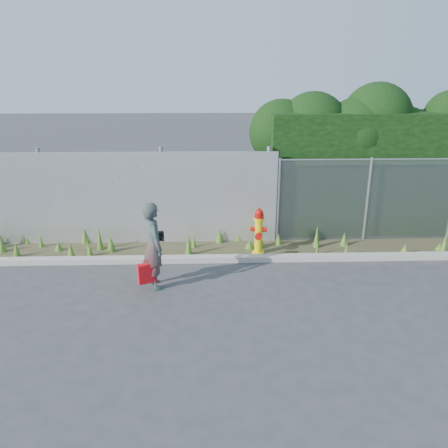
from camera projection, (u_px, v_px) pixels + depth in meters
name	position (u px, v px, depth m)	size (l,w,h in m)	color
ground	(243.00, 302.00, 7.86)	(80.00, 80.00, 0.00)	#39393C
curb	(237.00, 258.00, 9.54)	(16.00, 0.22, 0.12)	#A49F94
weed_strip	(208.00, 243.00, 10.15)	(16.00, 1.35, 0.55)	#3F3A24
corrugated_fence	(97.00, 199.00, 10.24)	(8.50, 0.21, 2.30)	#B4B6BC
chainlink_fence	(411.00, 199.00, 10.49)	(6.50, 0.07, 2.05)	gray
hedge	(398.00, 149.00, 11.13)	(7.76, 2.14, 3.72)	black
fire_hydrant	(259.00, 232.00, 9.74)	(0.37, 0.33, 1.10)	yellow
woman	(154.00, 246.00, 8.16)	(0.61, 0.40, 1.68)	#106A65
red_tote_bag	(147.00, 273.00, 8.15)	(0.34, 0.13, 0.45)	red
black_shoulder_bag	(158.00, 236.00, 8.23)	(0.22, 0.09, 0.17)	black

